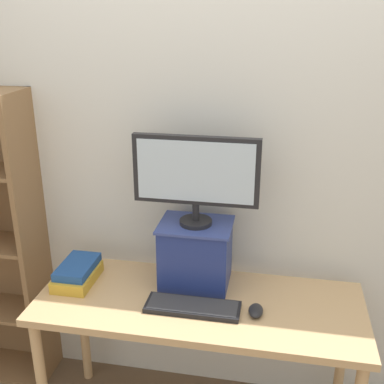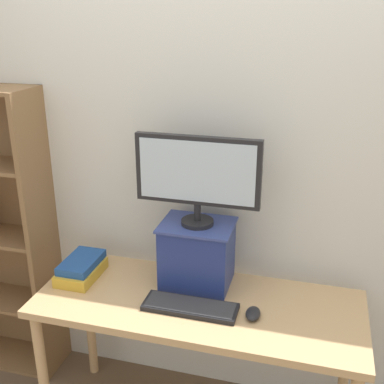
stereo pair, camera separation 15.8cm
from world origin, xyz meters
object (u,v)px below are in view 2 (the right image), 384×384
at_px(keyboard, 190,307).
at_px(computer_monitor, 197,174).
at_px(desk, 198,317).
at_px(book_stack, 81,268).
at_px(riser_box, 197,252).
at_px(computer_mouse, 253,314).

bearing_deg(keyboard, computer_monitor, 97.33).
distance_m(desk, computer_monitor, 0.67).
relative_size(desk, book_stack, 5.51).
bearing_deg(riser_box, desk, -74.09).
relative_size(computer_monitor, computer_mouse, 5.57).
bearing_deg(computer_mouse, desk, 167.59).
relative_size(desk, keyboard, 3.55).
distance_m(riser_box, keyboard, 0.28).
distance_m(computer_mouse, book_stack, 0.89).
bearing_deg(computer_monitor, computer_mouse, -34.70).
height_order(computer_mouse, book_stack, book_stack).
distance_m(riser_box, computer_mouse, 0.40).
bearing_deg(book_stack, computer_monitor, 10.23).
relative_size(computer_mouse, book_stack, 0.38).
distance_m(keyboard, book_stack, 0.61).
bearing_deg(computer_mouse, book_stack, 172.83).
xyz_separation_m(desk, riser_box, (-0.04, 0.16, 0.25)).
bearing_deg(keyboard, computer_mouse, 3.12).
bearing_deg(desk, computer_mouse, -12.41).
height_order(riser_box, book_stack, riser_box).
height_order(riser_box, computer_mouse, riser_box).
bearing_deg(riser_box, computer_mouse, -34.89).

